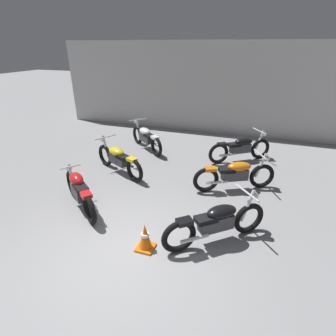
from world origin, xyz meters
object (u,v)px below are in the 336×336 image
Objects in this scene: motorcycle_left_row_2 at (146,137)px; motorcycle_right_row_1 at (235,174)px; motorcycle_right_row_0 at (217,222)px; traffic_cone at (145,237)px; motorcycle_left_row_0 at (79,190)px; motorcycle_right_row_2 at (241,148)px; motorcycle_left_row_1 at (118,159)px.

motorcycle_right_row_1 is at bearing -30.47° from motorcycle_left_row_2.
traffic_cone is at bearing -152.40° from motorcycle_right_row_0.
motorcycle_left_row_0 reaches higher than traffic_cone.
traffic_cone is at bearing -104.90° from motorcycle_right_row_2.
motorcycle_left_row_2 is 0.94× the size of motorcycle_right_row_2.
motorcycle_right_row_1 reaches higher than traffic_cone.
motorcycle_left_row_2 is at bearing 90.96° from motorcycle_left_row_0.
traffic_cone is at bearing -66.98° from motorcycle_left_row_2.
motorcycle_left_row_1 is 1.00× the size of motorcycle_right_row_1.
motorcycle_left_row_1 is (-0.06, 1.92, -0.01)m from motorcycle_left_row_0.
motorcycle_left_row_1 is 3.30m from motorcycle_right_row_1.
motorcycle_right_row_1 and motorcycle_right_row_2 have the same top height.
motorcycle_right_row_0 and motorcycle_right_row_1 have the same top height.
motorcycle_right_row_2 is (0.07, 4.12, 0.00)m from motorcycle_right_row_0.
motorcycle_left_row_0 is 0.82× the size of motorcycle_left_row_1.
motorcycle_right_row_0 is (3.12, -0.14, -0.01)m from motorcycle_left_row_0.
motorcycle_left_row_0 is at bearing -148.10° from motorcycle_right_row_1.
motorcycle_right_row_0 is 0.87× the size of motorcycle_right_row_1.
motorcycle_left_row_1 is 3.35m from traffic_cone.
motorcycle_left_row_0 is at bearing -88.27° from motorcycle_left_row_1.
traffic_cone is at bearing -21.33° from motorcycle_left_row_0.
motorcycle_right_row_2 is (-0.04, 1.97, 0.00)m from motorcycle_right_row_1.
motorcycle_left_row_0 is 3.81m from motorcycle_right_row_1.
motorcycle_right_row_0 is (3.18, -2.06, 0.00)m from motorcycle_left_row_1.
motorcycle_right_row_0 reaches higher than motorcycle_left_row_0.
motorcycle_left_row_2 is 0.87× the size of motorcycle_right_row_1.
motorcycle_left_row_2 is (-0.01, 2.03, 0.00)m from motorcycle_left_row_1.
motorcycle_right_row_2 is (3.20, 3.98, -0.01)m from motorcycle_left_row_0.
motorcycle_left_row_0 is at bearing 177.52° from motorcycle_right_row_0.
motorcycle_left_row_1 reaches higher than traffic_cone.
motorcycle_right_row_1 is (3.30, -1.94, 0.00)m from motorcycle_left_row_2.
motorcycle_right_row_0 is at bearing -32.92° from motorcycle_left_row_1.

